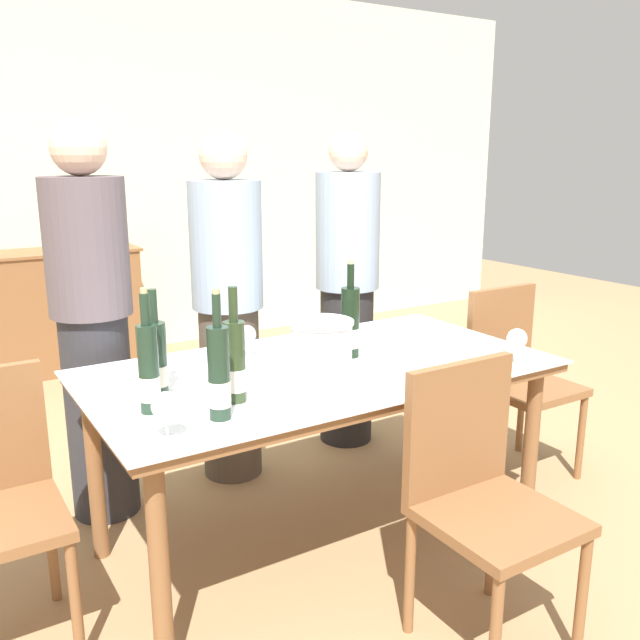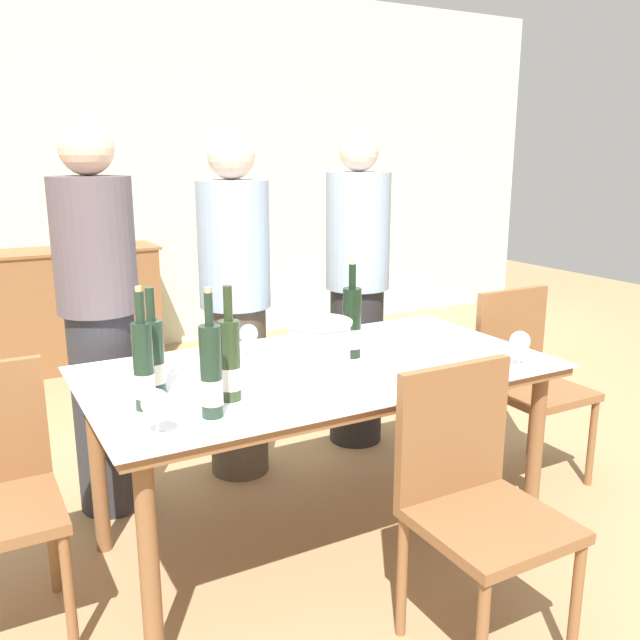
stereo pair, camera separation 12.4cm
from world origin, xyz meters
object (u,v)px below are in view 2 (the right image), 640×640
Objects in this scene: sideboard_cabinet at (43,312)px; person_guest_right at (357,293)px; person_host at (100,323)px; person_guest_left at (236,309)px; wine_bottle_3 at (153,357)px; wine_glass_1 at (156,404)px; chair_right_end at (525,371)px; ice_bucket at (320,347)px; wine_bottle_0 at (352,324)px; wine_glass_0 at (321,326)px; wine_bottle_4 at (230,361)px; wine_glass_3 at (315,334)px; chair_near_front at (473,490)px; wine_glass_2 at (520,342)px; wine_bottle_2 at (144,367)px; wine_glass_4 at (249,335)px; dining_table at (320,384)px; wine_bottle_1 at (211,373)px.

person_guest_right is at bearing -58.12° from sideboard_cabinet.
person_guest_left is (0.63, 0.05, -0.02)m from person_host.
wine_bottle_3 is 2.52× the size of wine_glass_1.
ice_bucket is at bearing -171.22° from chair_right_end.
wine_glass_0 is at bearing 123.69° from wine_bottle_0.
person_host reaches higher than wine_bottle_4.
wine_glass_3 is 0.85m from chair_near_front.
person_guest_right is (0.49, 0.75, -0.06)m from wine_bottle_0.
sideboard_cabinet is at bearing 105.09° from wine_glass_0.
ice_bucket reaches higher than wine_glass_2.
person_host is (0.03, 0.83, -0.05)m from wine_bottle_2.
wine_glass_4 is at bearing 173.72° from chair_right_end.
wine_bottle_3 reaches higher than wine_glass_3.
sideboard_cabinet is at bearing 94.10° from wine_bottle_4.
ice_bucket is at bearing 20.41° from wine_glass_1.
chair_right_end is (1.00, 0.04, -0.36)m from wine_bottle_0.
wine_bottle_3 is at bearing -89.54° from sideboard_cabinet.
wine_glass_2 is (1.37, -0.02, 0.00)m from wine_glass_1.
dining_table is 1.06× the size of person_guest_right.
wine_bottle_2 is 0.27m from wine_bottle_4.
person_host is at bearing 104.79° from wine_bottle_4.
dining_table is 1.07× the size of person_guest_left.
ice_bucket is 1.47× the size of wine_glass_0.
wine_bottle_4 is at bearing -120.28° from wine_glass_4.
person_host reaches higher than wine_bottle_0.
wine_glass_2 is 0.09× the size of person_guest_left.
wine_glass_2 is at bearing -58.98° from person_guest_left.
wine_bottle_2 is (-0.86, -0.16, 0.01)m from wine_bottle_0.
wine_bottle_0 is at bearing -38.77° from person_host.
wine_glass_4 is at bearing 129.11° from dining_table.
wine_bottle_2 is 0.24× the size of person_host.
wine_bottle_3 is at bearing 178.28° from dining_table.
person_host is (-0.13, 0.99, -0.05)m from wine_bottle_1.
person_guest_right is (0.66, 0.80, 0.15)m from dining_table.
person_guest_left is (0.66, 0.88, -0.07)m from wine_bottle_2.
person_guest_left is at bearing 88.35° from ice_bucket.
wine_glass_0 is 1.17× the size of wine_glass_4.
wine_bottle_3 is at bearing 137.50° from chair_near_front.
wine_glass_2 is at bearing -10.65° from wine_bottle_4.
wine_bottle_2 is 2.60× the size of wine_glass_3.
wine_glass_1 is 1.96m from chair_right_end.
chair_right_end is at bearing -57.31° from sideboard_cabinet.
wine_glass_1 is at bearing -91.28° from sideboard_cabinet.
dining_table is 1.05× the size of person_host.
chair_near_front is at bearing -42.50° from wine_bottle_3.
wine_bottle_1 reaches higher than wine_bottle_4.
person_guest_left is at bearing 64.48° from wine_bottle_1.
dining_table is 0.98m from person_host.
wine_bottle_4 is (0.10, 0.11, -0.01)m from wine_bottle_1.
wine_bottle_4 is 0.42× the size of chair_near_front.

